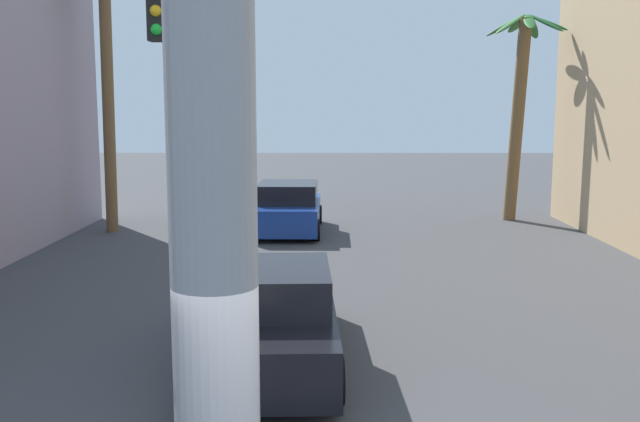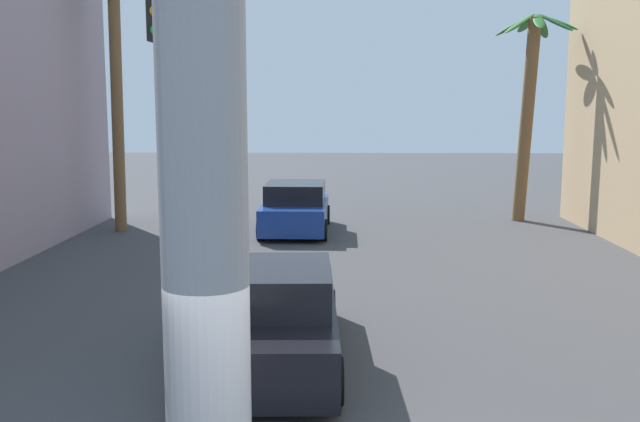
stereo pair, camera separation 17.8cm
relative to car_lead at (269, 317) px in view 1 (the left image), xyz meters
The scene contains 5 objects.
ground_plane 4.12m from the car_lead, 78.57° to the left, with size 93.41×93.41×0.00m, color #424244.
car_lead is the anchor object (origin of this frame).
car_far 11.57m from the car_lead, 91.55° to the left, with size 2.11×4.33×1.56m.
palm_tree_far_right 16.13m from the car_lead, 61.76° to the left, with size 2.70×2.76×7.04m.
palm_tree_far_left 13.56m from the car_lead, 116.90° to the left, with size 2.46×2.67×8.04m.
Camera 1 is at (0.08, -4.62, 3.92)m, focal length 40.00 mm.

